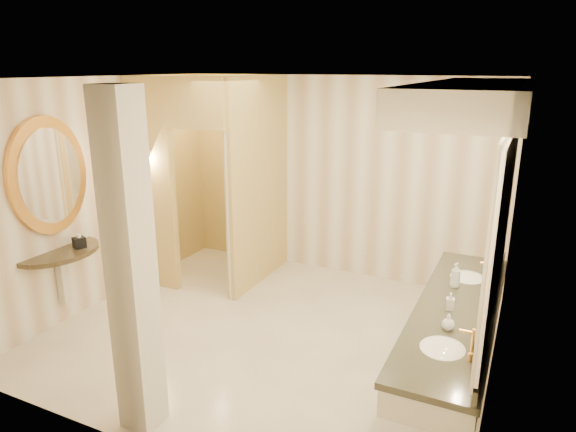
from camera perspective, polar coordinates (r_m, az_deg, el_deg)
name	(u,v)px	position (r m, az deg, el deg)	size (l,w,h in m)	color
floor	(270,332)	(5.79, -1.99, -12.74)	(4.50, 4.50, 0.00)	white
ceiling	(267,78)	(5.06, -2.31, 15.06)	(4.50, 4.50, 0.00)	white
wall_back	(337,177)	(7.04, 5.43, 4.30)	(4.50, 0.02, 2.70)	white
wall_front	(135,287)	(3.72, -16.68, -7.59)	(4.50, 0.02, 2.70)	white
wall_left	(104,192)	(6.58, -19.79, 2.54)	(0.02, 4.00, 2.70)	white
wall_right	(505,246)	(4.71, 22.95, -3.10)	(0.02, 4.00, 2.70)	white
toilet_closet	(226,182)	(6.61, -6.85, 3.78)	(1.50, 1.55, 2.70)	#EFD87D
wall_sconce	(146,157)	(6.60, -15.47, 6.34)	(0.14, 0.14, 0.42)	gold
vanity	(469,221)	(4.31, 19.52, -0.58)	(0.75, 2.82, 2.09)	beige
console_shelf	(52,209)	(6.05, -24.73, 0.75)	(0.97, 0.97, 1.93)	black
pillar	(131,269)	(4.04, -17.04, -5.63)	(0.28, 0.28, 2.70)	beige
tissue_box	(79,242)	(6.14, -22.19, -2.74)	(0.12, 0.12, 0.12)	black
toilet	(249,244)	(7.30, -4.37, -3.17)	(0.42, 0.74, 0.76)	white
soap_bottle_a	(450,301)	(4.49, 17.59, -9.01)	(0.07, 0.07, 0.15)	beige
soap_bottle_b	(448,322)	(4.17, 17.40, -11.20)	(0.10, 0.10, 0.13)	silver
soap_bottle_c	(456,275)	(4.91, 18.14, -6.27)	(0.09, 0.09, 0.23)	#C6B28C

